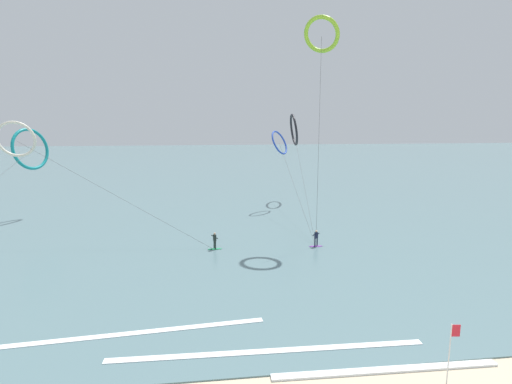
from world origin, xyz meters
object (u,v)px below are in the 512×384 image
at_px(beach_flag, 452,344).
at_px(kite_ivory, 16,139).
at_px(surfer_violet, 316,239).
at_px(kite_teal, 30,149).
at_px(kite_cobalt, 279,143).
at_px(kite_lime, 322,34).
at_px(surfer_emerald, 215,242).
at_px(kite_charcoal, 294,130).

bearing_deg(beach_flag, kite_ivory, 137.35).
distance_m(surfer_violet, kite_teal, 38.04).
distance_m(kite_cobalt, kite_ivory, 32.48).
height_order(kite_cobalt, kite_lime, kite_lime).
relative_size(surfer_emerald, kite_cobalt, 0.08).
distance_m(surfer_emerald, kite_cobalt, 22.86).
relative_size(kite_lime, kite_ivory, 1.05).
height_order(kite_cobalt, kite_teal, kite_teal).
bearing_deg(kite_lime, kite_charcoal, -60.71).
relative_size(surfer_violet, kite_teal, 0.05).
bearing_deg(kite_teal, kite_charcoal, -49.25).
height_order(surfer_violet, kite_ivory, kite_ivory).
distance_m(kite_charcoal, kite_ivory, 38.19).
distance_m(kite_ivory, beach_flag, 42.77).
bearing_deg(beach_flag, kite_charcoal, 86.87).
bearing_deg(surfer_violet, kite_charcoal, 62.97).
height_order(kite_charcoal, kite_lime, kite_lime).
distance_m(kite_teal, beach_flag, 51.71).
distance_m(kite_cobalt, beach_flag, 41.56).
bearing_deg(kite_teal, kite_lime, -82.38).
xyz_separation_m(kite_charcoal, kite_ivory, (-33.37, -18.55, -0.51)).
relative_size(kite_cobalt, beach_flag, 6.80).
xyz_separation_m(surfer_emerald, kite_teal, (-22.93, 16.46, 8.22)).
bearing_deg(kite_cobalt, kite_lime, -137.99).
height_order(surfer_violet, kite_charcoal, kite_charcoal).
relative_size(kite_charcoal, kite_cobalt, 1.31).
bearing_deg(surfer_emerald, beach_flag, -0.31).
bearing_deg(surfer_violet, kite_teal, 133.05).
distance_m(surfer_violet, kite_lime, 20.97).
height_order(kite_charcoal, kite_cobalt, kite_charcoal).
relative_size(surfer_emerald, surfer_violet, 1.00).
bearing_deg(beach_flag, surfer_emerald, 115.79).
bearing_deg(kite_charcoal, kite_ivory, 122.39).
relative_size(kite_charcoal, kite_lime, 1.20).
distance_m(surfer_emerald, kite_lime, 23.76).
height_order(surfer_violet, kite_cobalt, kite_cobalt).
bearing_deg(kite_ivory, kite_lime, 172.41).
distance_m(kite_cobalt, kite_lime, 19.05).
xyz_separation_m(surfer_violet, kite_cobalt, (-0.30, 19.08, 8.70)).
bearing_deg(beach_flag, kite_lime, 88.54).
relative_size(kite_cobalt, kite_lime, 0.91).
relative_size(kite_teal, beach_flag, 12.02).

